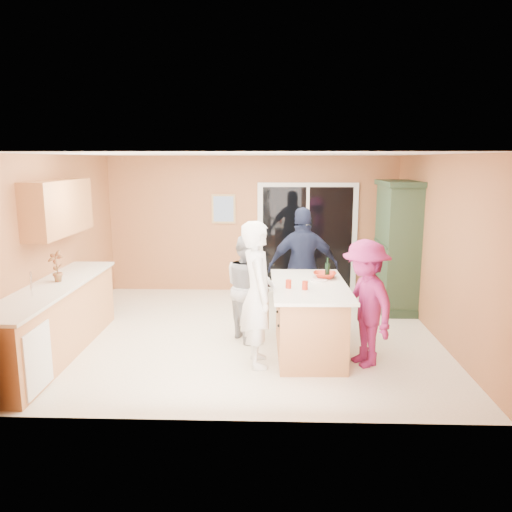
{
  "coord_description": "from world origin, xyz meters",
  "views": [
    {
      "loc": [
        0.39,
        -7.0,
        2.53
      ],
      "look_at": [
        0.15,
        0.1,
        1.15
      ],
      "focal_mm": 35.0,
      "sensor_mm": 36.0,
      "label": 1
    }
  ],
  "objects_px": {
    "kitchen_island": "(309,321)",
    "woman_navy": "(303,268)",
    "woman_magenta": "(365,303)",
    "green_hutch": "(397,248)",
    "woman_grey": "(248,287)",
    "woman_white": "(258,294)"
  },
  "relations": [
    {
      "from": "green_hutch",
      "to": "woman_grey",
      "type": "xyz_separation_m",
      "value": [
        -2.45,
        -1.51,
        -0.31
      ]
    },
    {
      "from": "green_hutch",
      "to": "woman_grey",
      "type": "distance_m",
      "value": 2.9
    },
    {
      "from": "kitchen_island",
      "to": "woman_white",
      "type": "bearing_deg",
      "value": -149.83
    },
    {
      "from": "woman_navy",
      "to": "woman_white",
      "type": "bearing_deg",
      "value": 62.52
    },
    {
      "from": "kitchen_island",
      "to": "green_hutch",
      "type": "distance_m",
      "value": 2.68
    },
    {
      "from": "green_hutch",
      "to": "woman_white",
      "type": "distance_m",
      "value": 3.35
    },
    {
      "from": "woman_navy",
      "to": "woman_magenta",
      "type": "relative_size",
      "value": 1.16
    },
    {
      "from": "woman_grey",
      "to": "woman_magenta",
      "type": "relative_size",
      "value": 0.95
    },
    {
      "from": "green_hutch",
      "to": "woman_magenta",
      "type": "xyz_separation_m",
      "value": [
        -0.96,
        -2.4,
        -0.27
      ]
    },
    {
      "from": "green_hutch",
      "to": "woman_magenta",
      "type": "distance_m",
      "value": 2.6
    },
    {
      "from": "green_hutch",
      "to": "woman_grey",
      "type": "relative_size",
      "value": 1.45
    },
    {
      "from": "green_hutch",
      "to": "woman_navy",
      "type": "relative_size",
      "value": 1.19
    },
    {
      "from": "kitchen_island",
      "to": "woman_navy",
      "type": "xyz_separation_m",
      "value": [
        -0.01,
        1.1,
        0.48
      ]
    },
    {
      "from": "woman_white",
      "to": "woman_magenta",
      "type": "relative_size",
      "value": 1.15
    },
    {
      "from": "woman_navy",
      "to": "woman_magenta",
      "type": "distance_m",
      "value": 1.62
    },
    {
      "from": "woman_white",
      "to": "woman_magenta",
      "type": "distance_m",
      "value": 1.33
    },
    {
      "from": "woman_navy",
      "to": "woman_grey",
      "type": "bearing_deg",
      "value": 30.83
    },
    {
      "from": "woman_grey",
      "to": "woman_white",
      "type": "bearing_deg",
      "value": 161.55
    },
    {
      "from": "woman_white",
      "to": "woman_grey",
      "type": "relative_size",
      "value": 1.2
    },
    {
      "from": "kitchen_island",
      "to": "woman_grey",
      "type": "bearing_deg",
      "value": 146.31
    },
    {
      "from": "woman_magenta",
      "to": "kitchen_island",
      "type": "bearing_deg",
      "value": -142.09
    },
    {
      "from": "kitchen_island",
      "to": "green_hutch",
      "type": "bearing_deg",
      "value": 50.12
    }
  ]
}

